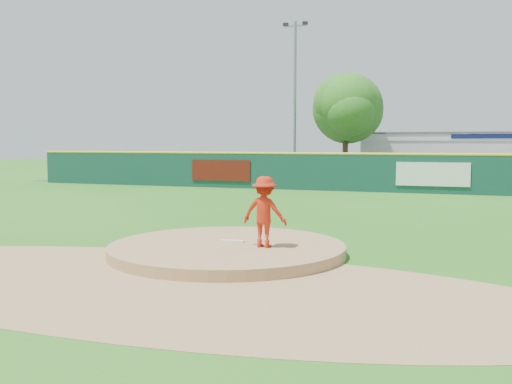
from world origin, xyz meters
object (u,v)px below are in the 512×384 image
(pitcher, at_px, (265,212))
(light_pole_left, at_px, (295,93))
(van, at_px, (467,174))
(playground_slide, at_px, (161,170))
(pool_building_grp, at_px, (473,155))
(deciduous_tree, at_px, (346,112))

(pitcher, xyz_separation_m, light_pole_left, (-6.94, 27.07, 5.00))
(van, xyz_separation_m, playground_slide, (-19.87, -1.05, -0.02))
(pool_building_grp, relative_size, playground_slide, 6.09)
(pitcher, xyz_separation_m, playground_slide, (-15.31, 22.78, -0.35))
(pitcher, height_order, deciduous_tree, deciduous_tree)
(playground_slide, xyz_separation_m, deciduous_tree, (12.37, 2.29, 3.86))
(pitcher, xyz_separation_m, deciduous_tree, (-2.94, 25.07, 3.50))
(pool_building_grp, distance_m, light_pole_left, 13.72)
(deciduous_tree, bearing_deg, van, -9.38)
(van, relative_size, pool_building_grp, 0.33)
(van, height_order, playground_slide, van)
(pitcher, relative_size, pool_building_grp, 0.11)
(playground_slide, bearing_deg, pitcher, -56.09)
(van, bearing_deg, playground_slide, 113.04)
(light_pole_left, bearing_deg, deciduous_tree, -26.57)
(pool_building_grp, xyz_separation_m, deciduous_tree, (-8.00, -6.99, 2.89))
(van, height_order, deciduous_tree, deciduous_tree)
(playground_slide, relative_size, deciduous_tree, 0.34)
(pitcher, bearing_deg, playground_slide, -52.86)
(pool_building_grp, relative_size, deciduous_tree, 2.07)
(light_pole_left, bearing_deg, pitcher, -75.62)
(pool_building_grp, xyz_separation_m, playground_slide, (-20.37, -9.28, -0.97))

